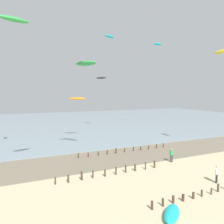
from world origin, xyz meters
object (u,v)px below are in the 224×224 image
at_px(person_by_waterline, 171,155).
at_px(kite_aloft_3, 77,99).
at_px(kite_aloft_9, 222,51).
at_px(kite_aloft_4, 158,44).
at_px(kite_aloft_7, 14,19).
at_px(kite_aloft_0, 101,78).
at_px(kite_aloft_2, 109,36).
at_px(grounded_kite, 172,213).
at_px(kite_aloft_8, 86,63).
at_px(person_mid_beach, 217,174).

distance_m(person_by_waterline, kite_aloft_3, 20.58).
bearing_deg(person_by_waterline, kite_aloft_9, 7.53).
relative_size(kite_aloft_4, kite_aloft_7, 0.89).
bearing_deg(person_by_waterline, kite_aloft_3, 109.87).
bearing_deg(kite_aloft_0, kite_aloft_9, -29.45).
height_order(kite_aloft_0, kite_aloft_3, kite_aloft_0).
bearing_deg(kite_aloft_2, kite_aloft_0, 60.73).
bearing_deg(person_by_waterline, grounded_kite, -129.79).
bearing_deg(kite_aloft_0, person_by_waterline, -50.90).
distance_m(person_by_waterline, kite_aloft_7, 22.52).
distance_m(kite_aloft_8, kite_aloft_9, 19.66).
xyz_separation_m(kite_aloft_2, kite_aloft_3, (-7.98, -3.31, -12.67)).
distance_m(kite_aloft_0, kite_aloft_8, 22.82).
height_order(kite_aloft_2, kite_aloft_8, kite_aloft_2).
distance_m(person_mid_beach, kite_aloft_3, 26.97).
relative_size(kite_aloft_2, kite_aloft_9, 0.90).
bearing_deg(person_by_waterline, kite_aloft_7, -179.73).
relative_size(grounded_kite, kite_aloft_4, 1.15).
height_order(grounded_kite, kite_aloft_8, kite_aloft_8).
relative_size(kite_aloft_0, kite_aloft_7, 0.92).
relative_size(person_by_waterline, kite_aloft_2, 0.62).
relative_size(person_by_waterline, kite_aloft_9, 0.55).
height_order(kite_aloft_4, kite_aloft_8, kite_aloft_4).
xyz_separation_m(kite_aloft_0, kite_aloft_2, (-0.38, -5.39, 8.14)).
relative_size(person_mid_beach, person_by_waterline, 1.00).
bearing_deg(person_mid_beach, kite_aloft_0, 86.29).
bearing_deg(kite_aloft_9, person_by_waterline, -74.35).
bearing_deg(kite_aloft_8, person_mid_beach, 0.75).
distance_m(kite_aloft_4, kite_aloft_7, 39.83).
bearing_deg(kite_aloft_2, person_by_waterline, -118.82).
bearing_deg(kite_aloft_8, grounded_kite, -28.79).
relative_size(person_mid_beach, grounded_kite, 0.63).
xyz_separation_m(kite_aloft_2, kite_aloft_4, (13.11, 1.30, -0.10)).
xyz_separation_m(person_mid_beach, kite_aloft_4, (14.94, 29.99, 19.26)).
height_order(grounded_kite, kite_aloft_3, kite_aloft_3).
xyz_separation_m(person_by_waterline, kite_aloft_9, (9.97, 1.32, 13.68)).
height_order(kite_aloft_2, kite_aloft_4, kite_aloft_2).
relative_size(kite_aloft_3, kite_aloft_4, 1.27).
bearing_deg(kite_aloft_8, kite_aloft_0, 122.20).
bearing_deg(kite_aloft_0, kite_aloft_3, -91.05).
bearing_deg(kite_aloft_4, person_by_waterline, -124.86).
relative_size(kite_aloft_7, kite_aloft_8, 0.78).
xyz_separation_m(person_by_waterline, kite_aloft_7, (-17.63, -0.08, 14.02)).
distance_m(kite_aloft_7, kite_aloft_8, 11.44).
relative_size(person_mid_beach, kite_aloft_0, 0.70).
bearing_deg(kite_aloft_4, kite_aloft_8, -147.83).
distance_m(person_mid_beach, kite_aloft_0, 35.96).
distance_m(person_mid_beach, kite_aloft_7, 23.24).
bearing_deg(person_mid_beach, kite_aloft_7, 157.79).
height_order(person_mid_beach, kite_aloft_8, kite_aloft_8).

